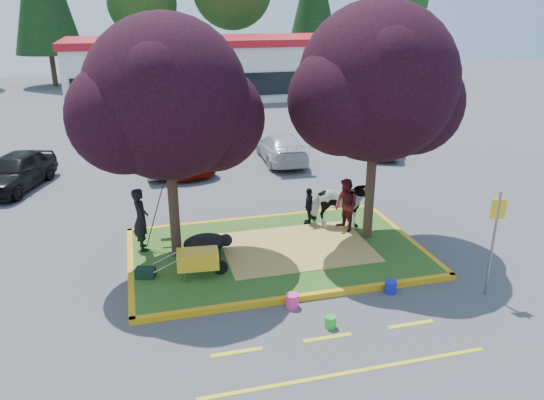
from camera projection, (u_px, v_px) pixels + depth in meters
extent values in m
plane|color=#424244|center=(277.00, 254.00, 15.28)|extent=(90.00, 90.00, 0.00)
cube|color=#234C17|center=(277.00, 252.00, 15.25)|extent=(8.00, 5.00, 0.15)
cube|color=gold|center=(304.00, 297.00, 12.91)|extent=(8.30, 0.16, 0.15)
cube|color=gold|center=(256.00, 219.00, 17.59)|extent=(8.30, 0.16, 0.15)
cube|color=gold|center=(131.00, 269.00, 14.28)|extent=(0.16, 5.30, 0.15)
cube|color=gold|center=(405.00, 237.00, 16.23)|extent=(0.16, 5.30, 0.15)
cube|color=tan|center=(297.00, 247.00, 15.37)|extent=(4.20, 3.00, 0.01)
cylinder|color=black|center=(173.00, 196.00, 14.30)|extent=(0.28, 0.28, 3.53)
sphere|color=black|center=(166.00, 98.00, 13.38)|extent=(4.20, 4.20, 4.20)
sphere|color=black|center=(211.00, 118.00, 14.06)|extent=(2.86, 2.86, 2.86)
sphere|color=black|center=(125.00, 117.00, 12.99)|extent=(2.86, 2.86, 2.86)
cylinder|color=black|center=(371.00, 178.00, 15.45)|extent=(0.28, 0.28, 3.70)
sphere|color=black|center=(377.00, 82.00, 14.49)|extent=(4.40, 4.40, 4.40)
sphere|color=black|center=(411.00, 103.00, 15.19)|extent=(2.99, 2.99, 2.99)
sphere|color=black|center=(343.00, 100.00, 14.09)|extent=(2.99, 2.99, 2.99)
cube|color=yellow|center=(237.00, 352.00, 10.99)|extent=(1.10, 0.12, 0.01)
cube|color=yellow|center=(327.00, 337.00, 11.47)|extent=(1.10, 0.12, 0.01)
cube|color=yellow|center=(411.00, 324.00, 11.95)|extent=(1.10, 0.12, 0.01)
cube|color=yellow|center=(349.00, 372.00, 10.38)|extent=(6.00, 0.10, 0.01)
cube|color=silver|center=(206.00, 70.00, 40.43)|extent=(20.00, 8.00, 4.00)
cube|color=#AE121C|center=(204.00, 41.00, 39.68)|extent=(20.40, 8.40, 0.50)
cube|color=black|center=(214.00, 86.00, 36.97)|extent=(19.00, 0.10, 1.60)
cylinder|color=black|center=(53.00, 63.00, 45.74)|extent=(0.44, 0.44, 3.92)
cylinder|color=black|center=(147.00, 64.00, 49.15)|extent=(0.44, 0.44, 3.08)
sphere|color=#143811|center=(142.00, 3.00, 47.31)|extent=(6.16, 6.16, 6.16)
cylinder|color=black|center=(234.00, 59.00, 50.06)|extent=(0.44, 0.44, 3.64)
cylinder|color=black|center=(312.00, 58.00, 52.45)|extent=(0.44, 0.44, 3.50)
cylinder|color=black|center=(390.00, 58.00, 53.51)|extent=(0.44, 0.44, 3.22)
sphere|color=#143811|center=(395.00, 0.00, 51.58)|extent=(6.44, 6.44, 6.44)
imported|color=white|center=(339.00, 205.00, 16.42)|extent=(2.01, 1.51, 1.55)
ellipsoid|color=black|center=(205.00, 243.00, 15.02)|extent=(1.39, 1.05, 0.53)
imported|color=black|center=(141.00, 219.00, 14.96)|extent=(0.52, 0.72, 1.84)
imported|color=#4D161A|center=(346.00, 205.00, 16.25)|extent=(0.80, 0.93, 1.66)
imported|color=black|center=(309.00, 206.00, 16.85)|extent=(0.57, 0.76, 1.20)
cylinder|color=black|center=(221.00, 267.00, 13.79)|extent=(0.39, 0.11, 0.38)
cylinder|color=slate|center=(185.00, 278.00, 13.37)|extent=(0.04, 0.04, 0.27)
cylinder|color=slate|center=(183.00, 270.00, 13.79)|extent=(0.04, 0.04, 0.27)
cube|color=yellow|center=(198.00, 259.00, 13.54)|extent=(1.11, 0.73, 0.42)
cylinder|color=slate|center=(167.00, 266.00, 13.14)|extent=(0.69, 0.10, 0.35)
cylinder|color=slate|center=(166.00, 258.00, 13.56)|extent=(0.69, 0.10, 0.35)
cube|color=black|center=(208.00, 256.00, 14.50)|extent=(0.69, 0.54, 0.31)
cube|color=black|center=(146.00, 273.00, 13.64)|extent=(0.56, 0.43, 0.26)
cylinder|color=slate|center=(493.00, 245.00, 12.69)|extent=(0.06, 0.06, 2.72)
cube|color=gold|center=(498.00, 209.00, 12.37)|extent=(0.38, 0.07, 0.49)
cylinder|color=green|center=(330.00, 322.00, 11.79)|extent=(0.31, 0.31, 0.28)
cylinder|color=#FC388F|center=(292.00, 301.00, 12.58)|extent=(0.32, 0.32, 0.34)
cylinder|color=#1623B3|center=(391.00, 287.00, 13.21)|extent=(0.38, 0.38, 0.31)
imported|color=black|center=(16.00, 171.00, 20.47)|extent=(2.98, 4.50, 1.42)
imported|color=#A3A6AB|center=(160.00, 156.00, 22.67)|extent=(1.61, 4.10, 1.33)
imported|color=#A01A0D|center=(177.00, 154.00, 22.94)|extent=(3.38, 5.25, 1.34)
imported|color=silver|center=(281.00, 147.00, 24.09)|extent=(2.01, 4.50, 1.28)
imported|color=#515257|center=(384.00, 140.00, 25.32)|extent=(2.90, 4.20, 1.31)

